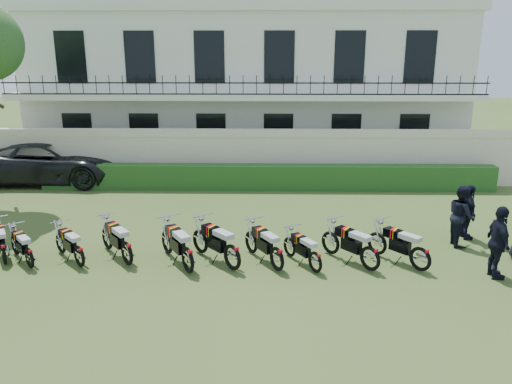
# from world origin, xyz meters

# --- Properties ---
(ground) EXTENTS (100.00, 100.00, 0.00)m
(ground) POSITION_xyz_m (0.00, 0.00, 0.00)
(ground) COLOR #395522
(ground) RESTS_ON ground
(perimeter_wall) EXTENTS (30.00, 0.35, 2.30)m
(perimeter_wall) POSITION_xyz_m (0.00, 8.00, 1.17)
(perimeter_wall) COLOR silver
(perimeter_wall) RESTS_ON ground
(hedge) EXTENTS (18.00, 0.60, 1.00)m
(hedge) POSITION_xyz_m (1.00, 7.20, 0.50)
(hedge) COLOR #224719
(hedge) RESTS_ON ground
(building) EXTENTS (20.40, 9.60, 7.40)m
(building) POSITION_xyz_m (0.00, 13.96, 3.71)
(building) COLOR white
(building) RESTS_ON ground
(motorcycle_0) EXTENTS (1.02, 1.57, 0.98)m
(motorcycle_0) POSITION_xyz_m (-5.80, -0.33, 0.45)
(motorcycle_0) COLOR black
(motorcycle_0) RESTS_ON ground
(motorcycle_1) EXTENTS (1.21, 1.33, 0.93)m
(motorcycle_1) POSITION_xyz_m (-5.01, -0.58, 0.43)
(motorcycle_1) COLOR black
(motorcycle_1) RESTS_ON ground
(motorcycle_2) EXTENTS (1.27, 1.36, 0.97)m
(motorcycle_2) POSITION_xyz_m (-3.78, -0.48, 0.45)
(motorcycle_2) COLOR black
(motorcycle_2) RESTS_ON ground
(motorcycle_3) EXTENTS (1.30, 1.63, 1.09)m
(motorcycle_3) POSITION_xyz_m (-2.60, -0.35, 0.50)
(motorcycle_3) COLOR black
(motorcycle_3) RESTS_ON ground
(motorcycle_4) EXTENTS (1.17, 1.83, 1.13)m
(motorcycle_4) POSITION_xyz_m (-0.97, -0.77, 0.52)
(motorcycle_4) COLOR black
(motorcycle_4) RESTS_ON ground
(motorcycle_5) EXTENTS (1.45, 1.64, 1.14)m
(motorcycle_5) POSITION_xyz_m (0.11, -0.58, 0.53)
(motorcycle_5) COLOR black
(motorcycle_5) RESTS_ON ground
(motorcycle_6) EXTENTS (1.06, 1.72, 1.06)m
(motorcycle_6) POSITION_xyz_m (1.23, -0.61, 0.49)
(motorcycle_6) COLOR black
(motorcycle_6) RESTS_ON ground
(motorcycle_7) EXTENTS (0.93, 1.50, 0.92)m
(motorcycle_7) POSITION_xyz_m (2.18, -0.69, 0.43)
(motorcycle_7) COLOR black
(motorcycle_7) RESTS_ON ground
(motorcycle_8) EXTENTS (1.32, 1.62, 1.09)m
(motorcycle_8) POSITION_xyz_m (3.55, -0.56, 0.50)
(motorcycle_8) COLOR black
(motorcycle_8) RESTS_ON ground
(motorcycle_9) EXTENTS (1.32, 1.58, 1.07)m
(motorcycle_9) POSITION_xyz_m (4.80, -0.55, 0.49)
(motorcycle_9) COLOR black
(motorcycle_9) RESTS_ON ground
(suv) EXTENTS (6.28, 2.91, 1.74)m
(suv) POSITION_xyz_m (-8.06, 8.18, 0.87)
(suv) COLOR black
(suv) RESTS_ON ground
(officer_2) EXTENTS (0.47, 1.07, 1.81)m
(officer_2) POSITION_xyz_m (6.52, -0.85, 0.91)
(officer_2) COLOR black
(officer_2) RESTS_ON ground
(officer_4) EXTENTS (0.70, 0.88, 1.75)m
(officer_4) POSITION_xyz_m (6.45, 1.30, 0.87)
(officer_4) COLOR black
(officer_4) RESTS_ON ground
(officer_5) EXTENTS (0.42, 0.97, 1.63)m
(officer_5) POSITION_xyz_m (6.84, 1.80, 0.81)
(officer_5) COLOR black
(officer_5) RESTS_ON ground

